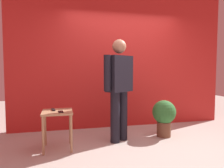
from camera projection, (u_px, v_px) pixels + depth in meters
ground_plane at (147, 149)px, 3.33m from camera, size 12.00×12.00×0.00m
back_wall_red at (122, 57)px, 4.62m from camera, size 4.78×0.12×3.09m
standing_person at (119, 85)px, 3.65m from camera, size 0.65×0.47×1.78m
side_table at (57, 118)px, 3.30m from camera, size 0.47×0.47×0.61m
cell_phone at (61, 112)px, 3.22m from camera, size 0.08×0.15×0.01m
tv_remote at (53, 110)px, 3.35m from camera, size 0.07×0.17×0.02m
potted_plant at (164, 115)px, 3.93m from camera, size 0.44×0.44×0.69m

